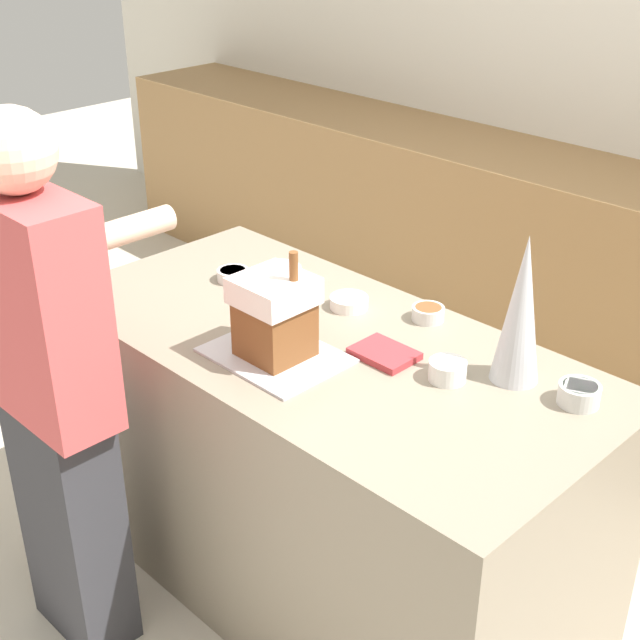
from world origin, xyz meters
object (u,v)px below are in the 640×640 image
(candy_bowl_beside_tree, at_px, (428,313))
(candy_bowl_center_rear, at_px, (579,393))
(gingerbread_house, at_px, (275,315))
(candy_bowl_near_tray_left, at_px, (280,273))
(candy_bowl_far_left, at_px, (233,274))
(baking_tray, at_px, (276,355))
(candy_bowl_near_tray_right, at_px, (448,370))
(decorative_tree, at_px, (521,310))
(candy_bowl_behind_tray, at_px, (349,302))
(person, at_px, (54,394))
(cookbook, at_px, (384,354))

(candy_bowl_beside_tree, distance_m, candy_bowl_center_rear, 0.56)
(gingerbread_house, bearing_deg, candy_bowl_near_tray_left, 135.79)
(candy_bowl_far_left, relative_size, candy_bowl_beside_tree, 1.06)
(gingerbread_house, distance_m, candy_bowl_center_rear, 0.81)
(baking_tray, distance_m, candy_bowl_near_tray_right, 0.47)
(decorative_tree, relative_size, candy_bowl_behind_tray, 3.46)
(baking_tray, height_order, candy_bowl_behind_tray, candy_bowl_behind_tray)
(candy_bowl_beside_tree, bearing_deg, candy_bowl_far_left, -159.63)
(candy_bowl_center_rear, bearing_deg, person, -140.40)
(candy_bowl_far_left, xyz_separation_m, candy_bowl_behind_tray, (0.40, 0.12, -0.00))
(decorative_tree, bearing_deg, baking_tray, -145.25)
(decorative_tree, bearing_deg, gingerbread_house, -145.24)
(baking_tray, distance_m, candy_bowl_behind_tray, 0.37)
(gingerbread_house, distance_m, cookbook, 0.32)
(candy_bowl_far_left, bearing_deg, gingerbread_house, -27.08)
(cookbook, bearing_deg, gingerbread_house, -135.18)
(decorative_tree, bearing_deg, candy_bowl_behind_tray, -179.52)
(gingerbread_house, xyz_separation_m, candy_bowl_far_left, (-0.46, 0.24, -0.11))
(candy_bowl_far_left, height_order, candy_bowl_beside_tree, candy_bowl_beside_tree)
(candy_bowl_near_tray_right, bearing_deg, cookbook, -172.52)
(baking_tray, relative_size, cookbook, 2.17)
(decorative_tree, bearing_deg, candy_bowl_near_tray_right, -132.59)
(decorative_tree, xyz_separation_m, candy_bowl_behind_tray, (-0.59, -0.00, -0.18))
(candy_bowl_behind_tray, bearing_deg, person, -107.97)
(baking_tray, distance_m, decorative_tree, 0.67)
(candy_bowl_center_rear, xyz_separation_m, candy_bowl_near_tray_left, (-1.06, -0.03, -0.00))
(candy_bowl_near_tray_left, relative_size, cookbook, 0.81)
(candy_bowl_beside_tree, distance_m, cookbook, 0.26)
(candy_bowl_beside_tree, xyz_separation_m, candy_bowl_behind_tray, (-0.22, -0.11, -0.00))
(decorative_tree, bearing_deg, candy_bowl_center_rear, 3.63)
(candy_bowl_behind_tray, xyz_separation_m, person, (-0.28, -0.85, -0.08))
(decorative_tree, xyz_separation_m, candy_bowl_center_rear, (0.18, 0.01, -0.17))
(decorative_tree, relative_size, candy_bowl_center_rear, 3.81)
(candy_bowl_far_left, relative_size, candy_bowl_center_rear, 0.96)
(candy_bowl_near_tray_left, bearing_deg, candy_bowl_behind_tray, 3.38)
(decorative_tree, relative_size, cookbook, 2.38)
(decorative_tree, xyz_separation_m, candy_bowl_near_tray_left, (-0.88, -0.02, -0.18))
(candy_bowl_beside_tree, height_order, cookbook, candy_bowl_beside_tree)
(candy_bowl_beside_tree, distance_m, person, 1.08)
(gingerbread_house, xyz_separation_m, candy_bowl_near_tray_right, (0.41, 0.24, -0.10))
(candy_bowl_near_tray_right, height_order, cookbook, candy_bowl_near_tray_right)
(gingerbread_house, height_order, candy_bowl_behind_tray, gingerbread_house)
(baking_tray, height_order, person, person)
(baking_tray, xyz_separation_m, candy_bowl_near_tray_right, (0.41, 0.24, 0.03))
(baking_tray, relative_size, person, 0.23)
(candy_bowl_behind_tray, bearing_deg, candy_bowl_center_rear, 1.23)
(candy_bowl_behind_tray, relative_size, candy_bowl_near_tray_left, 0.85)
(candy_bowl_near_tray_right, xyz_separation_m, cookbook, (-0.20, -0.03, -0.02))
(gingerbread_house, bearing_deg, baking_tray, -147.86)
(candy_bowl_far_left, distance_m, person, 0.74)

